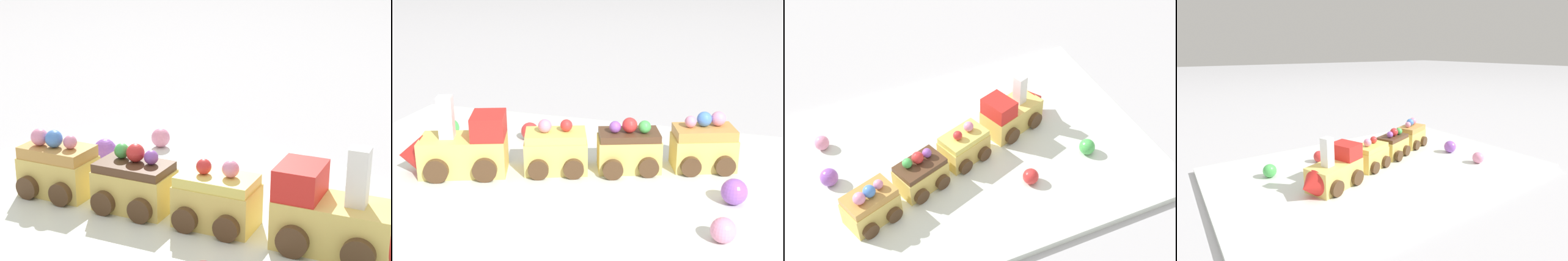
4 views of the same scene
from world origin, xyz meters
TOP-DOWN VIEW (x-y plane):
  - ground_plane at (0.00, 0.00)m, footprint 10.00×10.00m
  - display_board at (0.00, 0.00)m, footprint 0.66×0.43m
  - cake_train_locomotive at (0.13, 0.03)m, footprint 0.14×0.10m
  - cake_car_lemon at (0.02, -0.01)m, footprint 0.09×0.08m
  - cake_car_chocolate at (-0.07, -0.04)m, footprint 0.09×0.08m
  - cake_car_caramel at (-0.15, -0.07)m, footprint 0.09×0.08m
  - gumball_purple at (-0.20, 0.02)m, footprint 0.03×0.03m
  - gumball_pink at (-0.19, 0.11)m, footprint 0.02×0.02m
  - gumball_green at (0.21, -0.08)m, footprint 0.03×0.03m
  - gumball_red at (0.09, -0.10)m, footprint 0.03×0.03m

SIDE VIEW (x-z plane):
  - ground_plane at x=0.00m, z-range 0.00..0.00m
  - display_board at x=0.00m, z-range 0.00..0.01m
  - gumball_pink at x=-0.19m, z-range 0.01..0.04m
  - gumball_red at x=0.09m, z-range 0.01..0.04m
  - gumball_green at x=0.21m, z-range 0.01..0.04m
  - gumball_purple at x=-0.20m, z-range 0.01..0.04m
  - cake_car_lemon at x=0.02m, z-range 0.00..0.07m
  - cake_car_chocolate at x=-0.07m, z-range 0.00..0.07m
  - cake_car_caramel at x=-0.15m, z-range 0.00..0.08m
  - cake_train_locomotive at x=0.13m, z-range -0.01..0.09m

